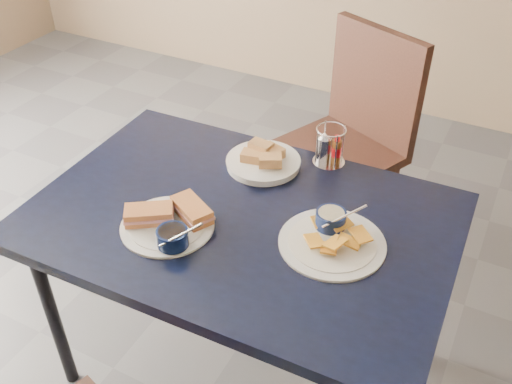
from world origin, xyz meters
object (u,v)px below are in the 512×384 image
at_px(sandwich_plate, 170,221).
at_px(bread_basket, 264,160).
at_px(dining_table, 241,230).
at_px(plantain_plate, 332,235).
at_px(chair_far, 346,126).
at_px(condiment_caddy, 329,148).

bearing_deg(sandwich_plate, bread_basket, 76.83).
height_order(dining_table, plantain_plate, plantain_plate).
bearing_deg(sandwich_plate, chair_far, 81.50).
distance_m(chair_far, condiment_caddy, 0.61).
height_order(dining_table, bread_basket, bread_basket).
bearing_deg(condiment_caddy, dining_table, -108.05).
relative_size(bread_basket, condiment_caddy, 1.82).
bearing_deg(plantain_plate, bread_basket, 144.41).
distance_m(bread_basket, condiment_caddy, 0.22).
relative_size(plantain_plate, bread_basket, 1.24).
distance_m(plantain_plate, condiment_caddy, 0.40).
bearing_deg(bread_basket, chair_far, 84.43).
distance_m(sandwich_plate, plantain_plate, 0.47).
distance_m(dining_table, plantain_plate, 0.30).
distance_m(sandwich_plate, bread_basket, 0.43).
relative_size(dining_table, chair_far, 1.30).
bearing_deg(sandwich_plate, plantain_plate, 21.09).
bearing_deg(bread_basket, plantain_plate, -35.59).
height_order(plantain_plate, condiment_caddy, condiment_caddy).
xyz_separation_m(chair_far, plantain_plate, (0.28, -0.92, 0.20)).
xyz_separation_m(plantain_plate, condiment_caddy, (-0.16, 0.36, 0.04)).
bearing_deg(sandwich_plate, condiment_caddy, 62.23).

